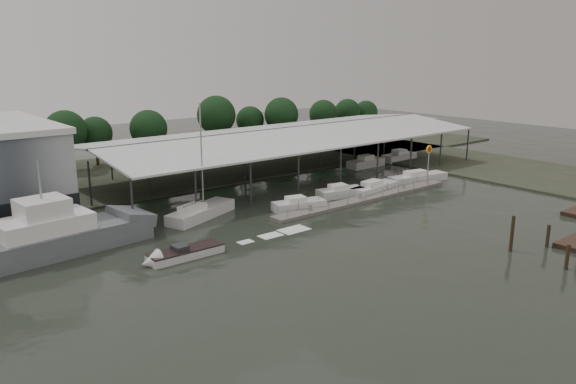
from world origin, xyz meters
TOP-DOWN VIEW (x-y plane):
  - ground at (0.00, 0.00)m, footprint 200.00×200.00m
  - land_strip_far at (0.00, 42.00)m, footprint 140.00×30.00m
  - land_strip_east at (45.00, 10.00)m, footprint 20.00×60.00m
  - covered_boat_shed at (17.00, 28.00)m, footprint 58.24×24.00m
  - floating_dock at (15.00, 10.00)m, footprint 28.00×2.00m
  - shell_fuel_sign at (27.00, 9.99)m, footprint 1.10×0.18m
  - distant_commercial_buildings at (59.03, 44.69)m, footprint 22.00×8.00m
  - grey_trawler at (-19.74, 15.16)m, footprint 17.66×6.48m
  - white_sailboat at (-4.39, 16.36)m, footprint 9.46×5.83m
  - speedboat_underway at (-12.21, 6.73)m, footprint 18.51×2.50m
  - moored_cruiser_0 at (5.95, 12.00)m, footprint 6.44×3.66m
  - moored_cruiser_1 at (13.88, 13.28)m, footprint 6.42×3.43m
  - moored_cruiser_2 at (18.64, 11.95)m, footprint 8.14×3.23m
  - moored_cruiser_3 at (27.87, 12.32)m, footprint 9.38×3.74m
  - mooring_pilings at (13.54, -15.23)m, footprint 4.41×8.91m
  - horizon_tree_line at (21.69, 48.12)m, footprint 67.85×10.77m

SIDE VIEW (x-z plane):
  - ground at x=0.00m, z-range 0.00..0.00m
  - land_strip_far at x=0.00m, z-range -0.05..0.25m
  - land_strip_east at x=45.00m, z-range -0.05..0.25m
  - floating_dock at x=15.00m, z-range -0.50..0.90m
  - speedboat_underway at x=-12.21m, z-range -0.61..1.39m
  - moored_cruiser_0 at x=5.95m, z-range -0.24..1.46m
  - moored_cruiser_1 at x=13.88m, z-range -0.24..1.46m
  - moored_cruiser_2 at x=18.64m, z-range -0.24..1.46m
  - moored_cruiser_3 at x=27.87m, z-range -0.24..1.46m
  - white_sailboat at x=-4.39m, z-range -5.65..6.94m
  - mooring_pilings at x=13.54m, z-range -0.92..3.00m
  - grey_trawler at x=-19.74m, z-range -2.84..6.00m
  - distant_commercial_buildings at x=59.03m, z-range -0.16..3.84m
  - shell_fuel_sign at x=27.00m, z-range 1.15..6.70m
  - horizon_tree_line at x=21.69m, z-range 0.79..10.95m
  - covered_boat_shed at x=17.00m, z-range 2.65..9.61m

